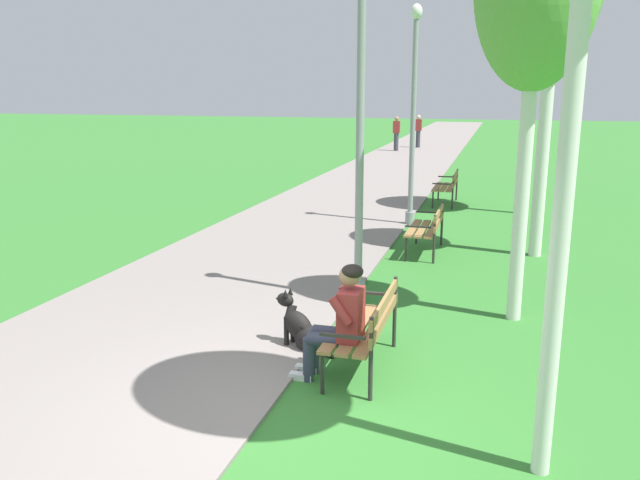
# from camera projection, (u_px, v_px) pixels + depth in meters

# --- Properties ---
(ground_plane) EXTENTS (120.00, 120.00, 0.00)m
(ground_plane) POSITION_uv_depth(u_px,v_px,m) (281.00, 423.00, 5.79)
(ground_plane) COLOR #33752D
(paved_path) EXTENTS (4.05, 60.00, 0.04)m
(paved_path) POSITION_uv_depth(u_px,v_px,m) (412.00, 155.00, 28.83)
(paved_path) COLOR gray
(paved_path) RESTS_ON ground
(park_bench_near) EXTENTS (0.55, 1.50, 0.85)m
(park_bench_near) POSITION_uv_depth(u_px,v_px,m) (367.00, 324.00, 6.79)
(park_bench_near) COLOR olive
(park_bench_near) RESTS_ON ground
(park_bench_mid) EXTENTS (0.55, 1.50, 0.85)m
(park_bench_mid) POSITION_uv_depth(u_px,v_px,m) (428.00, 226.00, 11.64)
(park_bench_mid) COLOR olive
(park_bench_mid) RESTS_ON ground
(park_bench_far) EXTENTS (0.55, 1.50, 0.85)m
(park_bench_far) POSITION_uv_depth(u_px,v_px,m) (448.00, 185.00, 16.57)
(park_bench_far) COLOR olive
(park_bench_far) RESTS_ON ground
(person_seated_on_near_bench) EXTENTS (0.74, 0.49, 1.25)m
(person_seated_on_near_bench) POSITION_uv_depth(u_px,v_px,m) (340.00, 318.00, 6.48)
(person_seated_on_near_bench) COLOR #33384C
(person_seated_on_near_bench) RESTS_ON ground
(dog_black) EXTENTS (0.80, 0.43, 0.71)m
(dog_black) POSITION_uv_depth(u_px,v_px,m) (302.00, 329.00, 7.35)
(dog_black) COLOR black
(dog_black) RESTS_ON ground
(lamp_post_near) EXTENTS (0.24, 0.24, 4.69)m
(lamp_post_near) POSITION_uv_depth(u_px,v_px,m) (360.00, 129.00, 8.51)
(lamp_post_near) COLOR gray
(lamp_post_near) RESTS_ON ground
(lamp_post_mid) EXTENTS (0.24, 0.24, 4.63)m
(lamp_post_mid) POSITION_uv_depth(u_px,v_px,m) (413.00, 115.00, 13.60)
(lamp_post_mid) COLOR gray
(lamp_post_mid) RESTS_ON ground
(birch_tree_fourth) EXTENTS (2.05, 2.10, 5.54)m
(birch_tree_fourth) POSITION_uv_depth(u_px,v_px,m) (531.00, 26.00, 14.56)
(birch_tree_fourth) COLOR silver
(birch_tree_fourth) RESTS_ON ground
(pedestrian_distant) EXTENTS (0.32, 0.22, 1.65)m
(pedestrian_distant) POSITION_uv_depth(u_px,v_px,m) (396.00, 134.00, 30.44)
(pedestrian_distant) COLOR #383842
(pedestrian_distant) RESTS_ON ground
(pedestrian_further_distant) EXTENTS (0.32, 0.22, 1.65)m
(pedestrian_further_distant) POSITION_uv_depth(u_px,v_px,m) (418.00, 131.00, 32.15)
(pedestrian_further_distant) COLOR #383842
(pedestrian_further_distant) RESTS_ON ground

